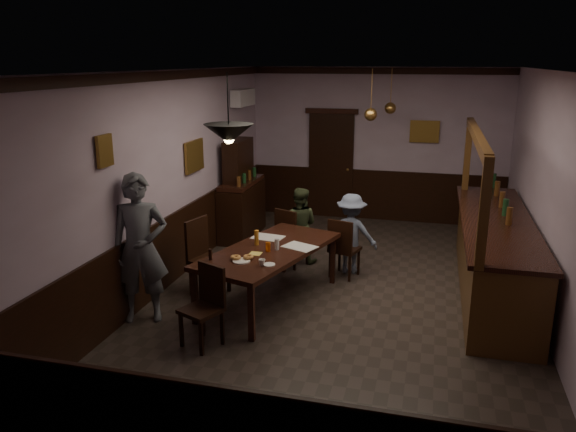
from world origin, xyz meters
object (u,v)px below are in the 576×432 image
(chair_far_right, at_px, (343,246))
(soda_can, at_px, (268,247))
(dining_table, at_px, (269,253))
(chair_far_left, at_px, (290,235))
(person_seated_right, at_px, (351,234))
(sideboard, at_px, (241,198))
(pendant_brass_far, at_px, (390,108))
(chair_side, at_px, (204,253))
(bar_counter, at_px, (494,253))
(person_seated_left, at_px, (299,225))
(coffee_cup, at_px, (262,262))
(person_standing, at_px, (140,249))
(pendant_iron, at_px, (229,134))
(chair_near, at_px, (206,302))
(pendant_brass_mid, at_px, (371,115))

(chair_far_right, distance_m, soda_can, 1.47)
(dining_table, distance_m, chair_far_left, 1.37)
(dining_table, height_order, soda_can, soda_can)
(person_seated_right, bearing_deg, sideboard, -29.25)
(pendant_brass_far, bearing_deg, chair_side, -122.04)
(chair_far_left, distance_m, pendant_brass_far, 3.08)
(chair_far_left, relative_size, soda_can, 7.77)
(bar_counter, bearing_deg, person_seated_left, 169.98)
(coffee_cup, bearing_deg, chair_side, 162.41)
(person_seated_right, relative_size, sideboard, 0.69)
(person_standing, bearing_deg, pendant_brass_far, 36.90)
(bar_counter, xyz_separation_m, pendant_iron, (-3.12, -1.87, 1.77))
(person_seated_left, height_order, bar_counter, bar_counter)
(pendant_iron, relative_size, pendant_brass_far, 0.96)
(sideboard, height_order, bar_counter, bar_counter)
(chair_near, bearing_deg, pendant_brass_mid, 92.64)
(soda_can, xyz_separation_m, sideboard, (-1.33, 2.75, -0.10))
(chair_near, bearing_deg, chair_far_right, 87.55)
(soda_can, bearing_deg, chair_far_right, 57.03)
(pendant_iron, height_order, pendant_brass_mid, same)
(person_seated_right, height_order, sideboard, sideboard)
(soda_can, distance_m, pendant_brass_far, 4.10)
(person_seated_left, bearing_deg, chair_far_left, 71.14)
(person_standing, distance_m, person_seated_left, 2.88)
(coffee_cup, height_order, soda_can, soda_can)
(chair_far_left, distance_m, chair_far_right, 0.91)
(pendant_brass_mid, bearing_deg, person_standing, -126.86)
(person_standing, relative_size, bar_counter, 0.47)
(pendant_iron, bearing_deg, coffee_cup, 20.59)
(chair_far_left, xyz_separation_m, pendant_brass_mid, (1.07, 0.91, 1.79))
(chair_far_left, bearing_deg, person_standing, 83.89)
(chair_near, bearing_deg, chair_side, 137.29)
(person_standing, relative_size, coffee_cup, 23.14)
(chair_far_right, bearing_deg, chair_far_left, -0.13)
(person_seated_right, xyz_separation_m, soda_can, (-0.86, -1.47, 0.20))
(chair_near, height_order, pendant_brass_far, pendant_brass_far)
(chair_far_right, relative_size, pendant_brass_far, 1.11)
(pendant_brass_mid, bearing_deg, person_seated_right, -97.78)
(chair_far_right, height_order, sideboard, sideboard)
(chair_near, xyz_separation_m, person_seated_left, (0.39, 2.89, 0.10))
(soda_can, bearing_deg, bar_counter, 22.95)
(chair_side, relative_size, coffee_cup, 13.10)
(pendant_iron, distance_m, pendant_brass_far, 4.52)
(chair_far_right, height_order, chair_side, chair_side)
(sideboard, bearing_deg, person_seated_left, -37.73)
(person_seated_right, bearing_deg, person_seated_left, -15.53)
(person_standing, distance_m, person_seated_right, 3.19)
(chair_far_right, xyz_separation_m, pendant_brass_mid, (0.20, 1.17, 1.80))
(sideboard, relative_size, pendant_brass_far, 2.19)
(dining_table, relative_size, pendant_iron, 3.08)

